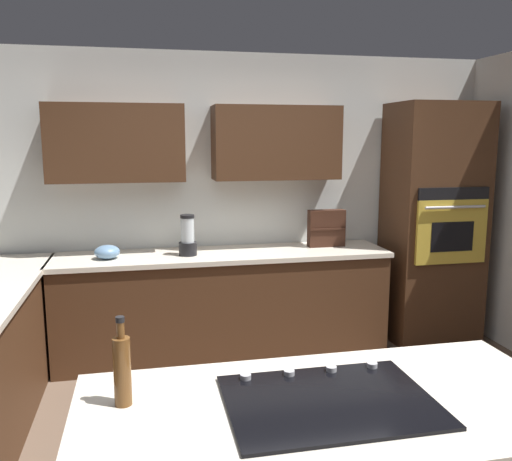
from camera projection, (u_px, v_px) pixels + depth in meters
wall_back at (221, 188)px, 4.81m from camera, size 6.00×0.44×2.60m
lower_cabinets_back at (224, 306)px, 4.65m from camera, size 2.80×0.60×0.86m
countertop_back at (223, 255)px, 4.58m from camera, size 2.84×0.64×0.04m
island_top at (329, 408)px, 1.98m from camera, size 1.86×0.88×0.04m
wall_oven at (433, 224)px, 4.94m from camera, size 0.80×0.66×2.17m
cooktop at (329, 400)px, 1.98m from camera, size 0.76×0.56×0.03m
blender at (188, 238)px, 4.45m from camera, size 0.15×0.15×0.34m
mixing_bowl at (107, 252)px, 4.34m from camera, size 0.20×0.20×0.11m
spice_rack at (326, 228)px, 4.82m from camera, size 0.33×0.11×0.33m
oil_bottle at (122, 369)px, 1.94m from camera, size 0.06×0.06×0.34m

